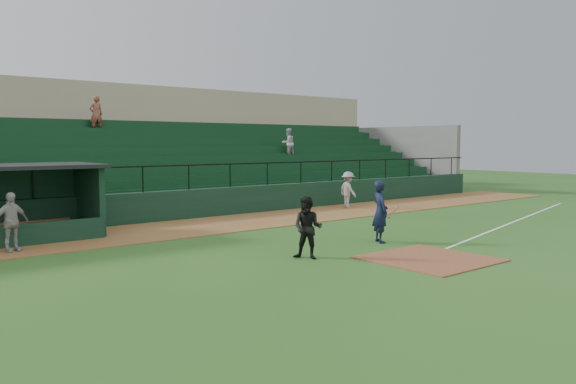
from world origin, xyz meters
TOP-DOWN VIEW (x-y plane):
  - ground at (0.00, 0.00)m, footprint 90.00×90.00m
  - warning_track at (0.00, 8.00)m, footprint 40.00×4.00m
  - home_plate_dirt at (0.00, -1.00)m, footprint 3.00×3.00m
  - foul_line at (8.00, 1.20)m, footprint 17.49×4.44m
  - stadium_structure at (-0.00, 16.46)m, footprint 38.00×13.08m
  - batter_at_plate at (0.92, 1.56)m, footprint 1.16×0.84m
  - umpire at (-2.49, 1.08)m, footprint 0.98×1.03m
  - runner at (6.65, 8.69)m, footprint 0.84×1.21m
  - dugout_player_a at (-8.44, 7.03)m, footprint 1.06×0.63m

SIDE VIEW (x-z plane):
  - ground at x=0.00m, z-range 0.00..0.00m
  - foul_line at x=8.00m, z-range 0.00..0.01m
  - warning_track at x=0.00m, z-range 0.00..0.03m
  - home_plate_dirt at x=0.00m, z-range 0.00..0.03m
  - umpire at x=-2.49m, z-range 0.00..1.68m
  - dugout_player_a at x=-8.44m, z-range 0.03..1.72m
  - runner at x=6.65m, z-range 0.03..1.75m
  - batter_at_plate at x=0.92m, z-range 0.00..1.94m
  - stadium_structure at x=0.00m, z-range -0.90..5.50m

